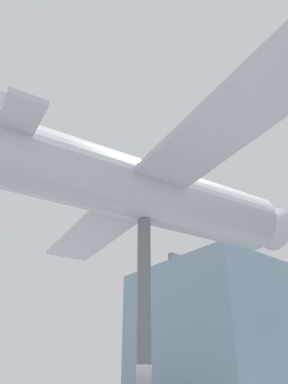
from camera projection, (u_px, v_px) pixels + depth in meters
name	position (u px, v px, depth m)	size (l,w,h in m)	color
glass_pavilion_left	(229.00, 345.00, 26.53)	(10.01, 11.60, 10.63)	#7593A3
support_pylon_central	(144.00, 329.00, 10.79)	(0.43, 0.43, 6.89)	slate
suspended_airplane	(151.00, 194.00, 13.10)	(15.57, 12.27, 3.15)	#B2B7BC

